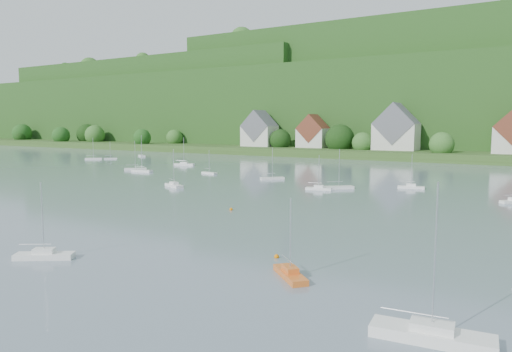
{
  "coord_description": "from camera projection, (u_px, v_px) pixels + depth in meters",
  "views": [
    {
      "loc": [
        52.93,
        4.34,
        13.13
      ],
      "look_at": [
        10.48,
        75.0,
        4.0
      ],
      "focal_mm": 33.4,
      "sensor_mm": 36.0,
      "label": 1
    }
  ],
  "objects": [
    {
      "name": "forested_ridge",
      "position": [
        428.0,
        105.0,
        250.94
      ],
      "size": [
        620.0,
        181.22,
        69.89
      ],
      "color": "#1A4014",
      "rests_on": "ground"
    },
    {
      "name": "far_shore_strip",
      "position": [
        391.0,
        152.0,
        195.07
      ],
      "size": [
        600.0,
        60.0,
        3.0
      ],
      "primitive_type": "cube",
      "color": "#324E1D",
      "rests_on": "ground"
    },
    {
      "name": "village_building_0",
      "position": [
        259.0,
        132.0,
        211.26
      ],
      "size": [
        14.0,
        10.4,
        16.0
      ],
      "color": "silver",
      "rests_on": "far_shore_strip"
    },
    {
      "name": "near_sailboat_5",
      "position": [
        290.0,
        273.0,
        40.66
      ],
      "size": [
        4.7,
        4.55,
        6.9
      ],
      "rotation": [
        0.0,
        0.0,
        -0.76
      ],
      "color": "orange",
      "rests_on": "ground"
    },
    {
      "name": "mooring_buoy_3",
      "position": [
        231.0,
        210.0,
        72.28
      ],
      "size": [
        0.5,
        0.5,
        0.5
      ],
      "primitive_type": "sphere",
      "color": "orange",
      "rests_on": "ground"
    },
    {
      "name": "village_building_2",
      "position": [
        396.0,
        131.0,
        181.32
      ],
      "size": [
        16.0,
        11.44,
        18.0
      ],
      "color": "silver",
      "rests_on": "far_shore_strip"
    },
    {
      "name": "village_building_1",
      "position": [
        313.0,
        134.0,
        200.26
      ],
      "size": [
        12.0,
        9.36,
        14.0
      ],
      "color": "silver",
      "rests_on": "far_shore_strip"
    },
    {
      "name": "near_sailboat_3",
      "position": [
        44.0,
        255.0,
        46.32
      ],
      "size": [
        5.51,
        4.37,
        7.52
      ],
      "rotation": [
        0.0,
        0.0,
        0.58
      ],
      "color": "white",
      "rests_on": "ground"
    },
    {
      "name": "near_sailboat_4",
      "position": [
        432.0,
        334.0,
        28.72
      ],
      "size": [
        7.38,
        2.71,
        9.75
      ],
      "rotation": [
        0.0,
        0.0,
        0.1
      ],
      "color": "white",
      "rests_on": "ground"
    },
    {
      "name": "far_sailboat_cluster",
      "position": [
        327.0,
        175.0,
        118.42
      ],
      "size": [
        194.46,
        71.13,
        8.71
      ],
      "color": "white",
      "rests_on": "ground"
    },
    {
      "name": "mooring_buoy_2",
      "position": [
        277.0,
        258.0,
        46.65
      ],
      "size": [
        0.49,
        0.49,
        0.49
      ],
      "primitive_type": "sphere",
      "color": "orange",
      "rests_on": "ground"
    }
  ]
}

